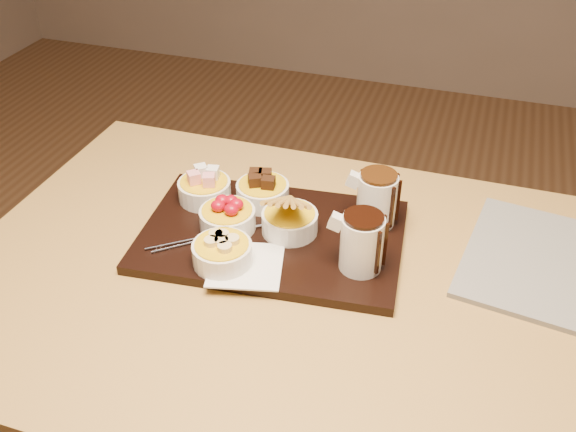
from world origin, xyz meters
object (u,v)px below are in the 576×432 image
(dining_table, at_px, (308,321))
(bowl_strawberries, at_px, (228,219))
(pitcher_dark_chocolate, at_px, (362,244))
(pitcher_milk_chocolate, at_px, (377,200))
(serving_board, at_px, (272,236))

(dining_table, bearing_deg, bowl_strawberries, 158.81)
(pitcher_dark_chocolate, relative_size, pitcher_milk_chocolate, 1.00)
(serving_board, distance_m, bowl_strawberries, 0.08)
(dining_table, xyz_separation_m, serving_board, (-0.09, 0.08, 0.11))
(serving_board, xyz_separation_m, pitcher_dark_chocolate, (0.17, -0.04, 0.06))
(dining_table, xyz_separation_m, pitcher_dark_chocolate, (0.08, 0.04, 0.17))
(serving_board, distance_m, pitcher_dark_chocolate, 0.18)
(dining_table, relative_size, serving_board, 2.61)
(bowl_strawberries, bearing_deg, serving_board, 9.08)
(pitcher_milk_chocolate, bearing_deg, serving_board, -158.20)
(bowl_strawberries, xyz_separation_m, pitcher_milk_chocolate, (0.25, 0.10, 0.03))
(dining_table, relative_size, pitcher_dark_chocolate, 12.36)
(dining_table, distance_m, serving_board, 0.16)
(bowl_strawberries, xyz_separation_m, pitcher_dark_chocolate, (0.25, -0.03, 0.03))
(pitcher_dark_chocolate, bearing_deg, pitcher_milk_chocolate, 85.60)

